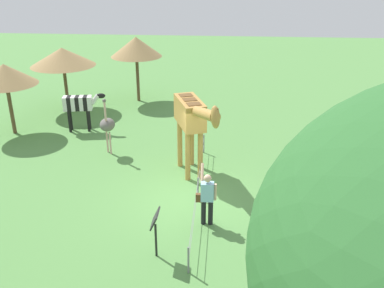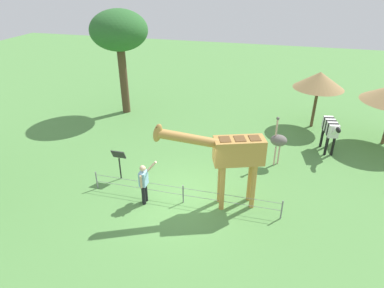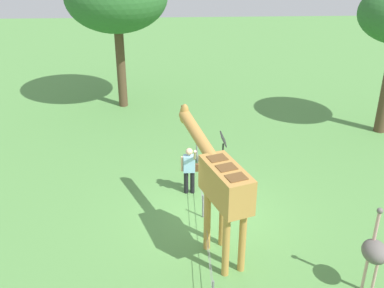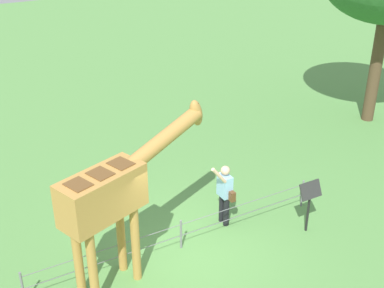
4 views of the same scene
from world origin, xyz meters
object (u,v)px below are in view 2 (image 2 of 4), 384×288
at_px(giraffe, 230,154).
at_px(shade_hut_far, 319,80).
at_px(zebra, 331,129).
at_px(ostrich, 279,140).
at_px(visitor, 144,182).
at_px(info_sign, 119,158).
at_px(tree_east, 119,32).

height_order(giraffe, shade_hut_far, giraffe).
bearing_deg(giraffe, zebra, -126.89).
xyz_separation_m(ostrich, shade_hut_far, (-1.73, -4.61, 1.40)).
bearing_deg(shade_hut_far, ostrich, 69.47).
relative_size(visitor, info_sign, 1.31).
relative_size(shade_hut_far, tree_east, 0.52).
relative_size(ostrich, shade_hut_far, 0.74).
distance_m(giraffe, zebra, 6.52).
bearing_deg(shade_hut_far, info_sign, 43.39).
height_order(visitor, ostrich, ostrich).
relative_size(visitor, shade_hut_far, 0.57).
xyz_separation_m(ostrich, info_sign, (6.10, 2.78, -0.23)).
xyz_separation_m(visitor, info_sign, (1.56, -1.21, 0.05)).
bearing_deg(shade_hut_far, visitor, 53.95).
bearing_deg(zebra, giraffe, 53.11).
distance_m(visitor, ostrich, 6.05).
bearing_deg(giraffe, ostrich, -115.68).
bearing_deg(tree_east, visitor, 119.01).
xyz_separation_m(zebra, tree_east, (11.22, -2.17, 3.46)).
bearing_deg(info_sign, ostrich, -155.46).
distance_m(shade_hut_far, info_sign, 10.89).
bearing_deg(ostrich, tree_east, -23.94).
bearing_deg(info_sign, zebra, -151.23).
height_order(visitor, tree_east, tree_east).
distance_m(visitor, shade_hut_far, 10.78).
bearing_deg(ostrich, info_sign, 24.54).
xyz_separation_m(shade_hut_far, info_sign, (7.83, 7.40, -1.63)).
bearing_deg(shade_hut_far, zebra, 100.72).
bearing_deg(visitor, giraffe, -167.66).
relative_size(giraffe, shade_hut_far, 1.22).
bearing_deg(visitor, ostrich, -138.65).
distance_m(visitor, info_sign, 1.97).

